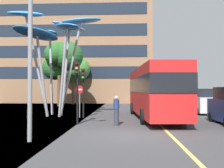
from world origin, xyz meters
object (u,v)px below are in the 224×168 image
object	(u,v)px
leaf_sculpture	(54,32)
traffic_light_kerb_far	(83,82)
car_parked_far	(204,102)
traffic_light_kerb_near	(77,79)
no_entry_sign	(80,96)
street_lamp	(38,22)
red_bus	(154,89)
pedestrian	(116,110)

from	to	relation	value
leaf_sculpture	traffic_light_kerb_far	bearing A→B (deg)	-28.48
leaf_sculpture	car_parked_far	size ratio (longest dim) A/B	2.00
traffic_light_kerb_near	no_entry_sign	xyz separation A→B (m)	(-0.53, 4.00, -1.11)
traffic_light_kerb_near	car_parked_far	size ratio (longest dim) A/B	0.87
traffic_light_kerb_far	street_lamp	world-z (taller)	street_lamp
red_bus	no_entry_sign	bearing A→B (deg)	174.94
red_bus	traffic_light_kerb_far	bearing A→B (deg)	177.22
red_bus	traffic_light_kerb_near	size ratio (longest dim) A/B	3.08
traffic_light_kerb_near	no_entry_sign	world-z (taller)	traffic_light_kerb_near
pedestrian	leaf_sculpture	bearing A→B (deg)	134.09
red_bus	leaf_sculpture	distance (m)	9.24
traffic_light_kerb_near	red_bus	bearing A→B (deg)	35.21
leaf_sculpture	car_parked_far	xyz separation A→B (m)	(12.72, 2.70, -5.72)
leaf_sculpture	pedestrian	distance (m)	9.52
traffic_light_kerb_near	pedestrian	bearing A→B (deg)	-4.88
red_bus	no_entry_sign	size ratio (longest dim) A/B	4.82
traffic_light_kerb_near	street_lamp	xyz separation A→B (m)	(-0.68, -5.19, 2.13)
red_bus	car_parked_far	distance (m)	6.66
leaf_sculpture	pedestrian	size ratio (longest dim) A/B	4.94
red_bus	street_lamp	world-z (taller)	street_lamp
red_bus	car_parked_far	size ratio (longest dim) A/B	2.69
leaf_sculpture	no_entry_sign	xyz separation A→B (m)	(2.32, -1.19, -5.13)
traffic_light_kerb_far	no_entry_sign	bearing A→B (deg)	142.57
leaf_sculpture	street_lamp	distance (m)	10.76
leaf_sculpture	pedestrian	xyz separation A→B (m)	(5.22, -5.39, -5.87)
red_bus	street_lamp	bearing A→B (deg)	-123.04
street_lamp	no_entry_sign	bearing A→B (deg)	89.05
street_lamp	car_parked_far	bearing A→B (deg)	51.08
leaf_sculpture	car_parked_far	bearing A→B (deg)	12.00
traffic_light_kerb_far	pedestrian	bearing A→B (deg)	-56.79
traffic_light_kerb_far	pedestrian	xyz separation A→B (m)	(2.59, -3.96, -1.77)
pedestrian	no_entry_sign	size ratio (longest dim) A/B	0.72
traffic_light_kerb_near	car_parked_far	bearing A→B (deg)	38.62
leaf_sculpture	street_lamp	xyz separation A→B (m)	(2.16, -10.37, -1.89)
leaf_sculpture	street_lamp	world-z (taller)	leaf_sculpture
red_bus	traffic_light_kerb_far	xyz separation A→B (m)	(-5.20, 0.25, 0.52)
traffic_light_kerb_near	no_entry_sign	size ratio (longest dim) A/B	1.56
pedestrian	street_lamp	bearing A→B (deg)	-121.49
leaf_sculpture	no_entry_sign	distance (m)	5.76
traffic_light_kerb_far	pedestrian	size ratio (longest dim) A/B	2.09
street_lamp	no_entry_sign	distance (m)	9.74
pedestrian	red_bus	bearing A→B (deg)	54.96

